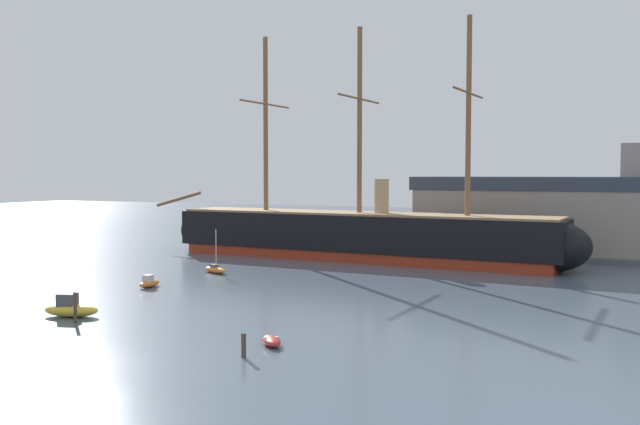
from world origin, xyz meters
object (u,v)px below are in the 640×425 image
(motorboat_foreground_left, at_px, (71,309))
(dinghy_distant_centre, at_px, (428,253))
(dinghy_foreground_right, at_px, (272,341))
(dockside_warehouse_right, at_px, (593,218))
(motorboat_mid_left, at_px, (149,283))
(mooring_piling_nearest, at_px, (75,308))
(sailboat_alongside_bow, at_px, (215,269))
(mooring_piling_left_pair, at_px, (244,345))
(dinghy_far_left, at_px, (233,249))
(tall_ship, at_px, (359,235))

(motorboat_foreground_left, height_order, dinghy_distant_centre, motorboat_foreground_left)
(dinghy_foreground_right, distance_m, dockside_warehouse_right, 63.65)
(motorboat_mid_left, relative_size, dinghy_distant_centre, 1.44)
(mooring_piling_nearest, bearing_deg, sailboat_alongside_bow, 99.89)
(dinghy_foreground_right, height_order, mooring_piling_left_pair, mooring_piling_left_pair)
(mooring_piling_left_pair, distance_m, dockside_warehouse_right, 66.96)
(motorboat_foreground_left, bearing_deg, dinghy_far_left, 105.63)
(motorboat_mid_left, relative_size, dockside_warehouse_right, 0.06)
(dinghy_distant_centre, bearing_deg, sailboat_alongside_bow, -122.86)
(dinghy_distant_centre, bearing_deg, mooring_piling_left_pair, -86.06)
(mooring_piling_nearest, bearing_deg, tall_ship, 82.35)
(dinghy_distant_centre, bearing_deg, tall_ship, -127.01)
(motorboat_mid_left, height_order, mooring_piling_left_pair, mooring_piling_left_pair)
(dinghy_far_left, distance_m, dockside_warehouse_right, 52.15)
(tall_ship, xyz_separation_m, mooring_piling_nearest, (-6.24, -46.48, -2.22))
(mooring_piling_left_pair, bearing_deg, mooring_piling_nearest, 168.36)
(dinghy_far_left, bearing_deg, dinghy_distant_centre, 13.73)
(motorboat_mid_left, height_order, dockside_warehouse_right, dockside_warehouse_right)
(tall_ship, height_order, mooring_piling_nearest, tall_ship)
(dockside_warehouse_right, bearing_deg, motorboat_foreground_left, -122.20)
(tall_ship, xyz_separation_m, dinghy_distant_centre, (7.03, 9.33, -3.16))
(dinghy_distant_centre, bearing_deg, motorboat_foreground_left, -105.74)
(dockside_warehouse_right, bearing_deg, mooring_piling_nearest, -120.13)
(tall_ship, distance_m, mooring_piling_nearest, 46.95)
(motorboat_foreground_left, height_order, dinghy_foreground_right, motorboat_foreground_left)
(motorboat_mid_left, distance_m, mooring_piling_nearest, 17.20)
(motorboat_foreground_left, distance_m, mooring_piling_left_pair, 20.05)
(mooring_piling_left_pair, bearing_deg, dockside_warehouse_right, 74.46)
(dinghy_far_left, bearing_deg, mooring_piling_nearest, -72.68)
(dinghy_far_left, height_order, dinghy_distant_centre, dinghy_far_left)
(motorboat_mid_left, bearing_deg, mooring_piling_nearest, -71.29)
(motorboat_mid_left, distance_m, dinghy_distant_centre, 43.77)
(dinghy_distant_centre, bearing_deg, motorboat_mid_left, -115.42)
(dinghy_far_left, relative_size, dockside_warehouse_right, 0.06)
(motorboat_foreground_left, height_order, sailboat_alongside_bow, sailboat_alongside_bow)
(sailboat_alongside_bow, relative_size, dockside_warehouse_right, 0.10)
(motorboat_foreground_left, distance_m, dockside_warehouse_right, 70.12)
(mooring_piling_nearest, distance_m, dockside_warehouse_right, 70.39)
(motorboat_mid_left, xyz_separation_m, mooring_piling_nearest, (5.51, -16.28, 0.74))
(dinghy_far_left, xyz_separation_m, dinghy_distant_centre, (28.51, 6.97, -0.08))
(motorboat_foreground_left, distance_m, dinghy_foreground_right, 19.64)
(motorboat_mid_left, relative_size, sailboat_alongside_bow, 0.62)
(motorboat_foreground_left, distance_m, dinghy_distant_centre, 56.35)
(motorboat_mid_left, xyz_separation_m, dinghy_far_left, (-9.72, 32.56, -0.12))
(sailboat_alongside_bow, relative_size, mooring_piling_left_pair, 3.36)
(mooring_piling_nearest, xyz_separation_m, dockside_warehouse_right, (35.26, 60.76, 4.43))
(motorboat_mid_left, bearing_deg, dinghy_distant_centre, 64.58)
(dinghy_foreground_right, bearing_deg, mooring_piling_left_pair, -93.07)
(motorboat_foreground_left, xyz_separation_m, dinghy_foreground_right, (19.56, -1.71, -0.36))
(dinghy_foreground_right, height_order, sailboat_alongside_bow, sailboat_alongside_bow)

